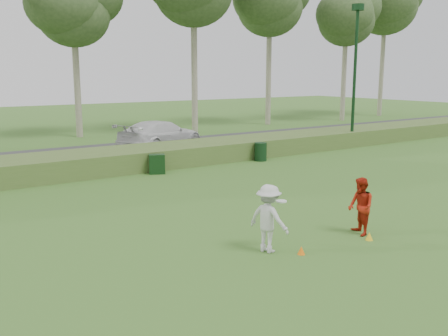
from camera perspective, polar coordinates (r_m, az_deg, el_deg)
ground at (r=13.51m, az=9.69°, el=-8.09°), size 120.00×120.00×0.00m
reed_strip at (r=23.28m, az=-11.15°, el=1.01°), size 80.00×3.00×0.90m
park_road at (r=27.96m, az=-15.18°, el=1.60°), size 80.00×6.00×0.06m
lamp_post at (r=30.56m, az=14.84°, el=12.84°), size 0.70×0.70×8.18m
tree_4 at (r=35.63m, az=-16.89°, el=17.26°), size 6.24×6.24×11.50m
tree_6 at (r=42.94m, az=5.26°, el=18.51°), size 7.02×7.02×13.50m
tree_7 at (r=47.61m, az=13.83°, el=16.59°), size 6.50×6.50×12.50m
tree_8 at (r=54.02m, az=18.00°, el=17.67°), size 8.06×8.06×15.00m
player_white at (r=12.28m, az=5.12°, el=-5.76°), size 0.99×1.22×1.69m
player_red at (r=14.01m, az=15.34°, el=-4.27°), size 0.85×0.94×1.58m
cone_orange at (r=12.42m, az=8.82°, el=-9.28°), size 0.19×0.19×0.20m
cone_yellow at (r=13.80m, az=16.26°, el=-7.48°), size 0.20×0.20×0.22m
utility_cabinet at (r=21.90m, az=-7.67°, el=0.45°), size 0.80×0.67×0.85m
trash_bin at (r=24.97m, az=4.20°, el=1.87°), size 0.73×0.73×0.91m
car_right at (r=28.57m, az=-7.24°, el=3.78°), size 6.03×4.16×1.62m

